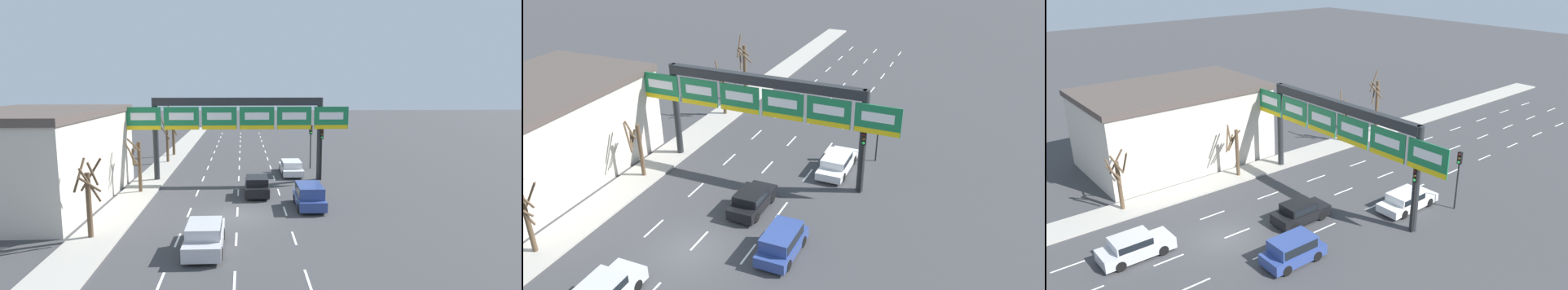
{
  "view_description": "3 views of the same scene",
  "coord_description": "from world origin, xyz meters",
  "views": [
    {
      "loc": [
        0.42,
        -26.04,
        8.72
      ],
      "look_at": [
        1.9,
        7.38,
        3.69
      ],
      "focal_mm": 28.0,
      "sensor_mm": 36.0,
      "label": 1
    },
    {
      "loc": [
        14.33,
        -20.07,
        18.79
      ],
      "look_at": [
        1.34,
        11.11,
        2.11
      ],
      "focal_mm": 35.0,
      "sensor_mm": 36.0,
      "label": 2
    },
    {
      "loc": [
        26.03,
        -14.79,
        17.77
      ],
      "look_at": [
        -0.67,
        7.78,
        4.55
      ],
      "focal_mm": 35.0,
      "sensor_mm": 36.0,
      "label": 3
    }
  ],
  "objects": [
    {
      "name": "ground_plane",
      "position": [
        0.0,
        0.0,
        0.0
      ],
      "size": [
        220.0,
        220.0,
        0.0
      ],
      "primitive_type": "plane",
      "color": "#3D3D3F"
    },
    {
      "name": "traffic_light_near_gantry",
      "position": [
        7.41,
        15.25,
        3.23
      ],
      "size": [
        0.3,
        0.35,
        4.51
      ],
      "color": "black",
      "rests_on": "ground_plane"
    },
    {
      "name": "sidewalk_left",
      "position": [
        -8.0,
        0.0,
        0.07
      ],
      "size": [
        2.8,
        110.0,
        0.15
      ],
      "color": "#A8A399",
      "rests_on": "ground_plane"
    },
    {
      "name": "building_near",
      "position": [
        -14.78,
        3.96,
        3.45
      ],
      "size": [
        10.15,
        15.41,
        6.89
      ],
      "color": "beige",
      "rests_on": "ground_plane"
    },
    {
      "name": "traffic_light_mid_block",
      "position": [
        7.53,
        10.1,
        3.35
      ],
      "size": [
        0.3,
        0.35,
        4.69
      ],
      "color": "black",
      "rests_on": "ground_plane"
    },
    {
      "name": "car_white",
      "position": [
        5.07,
        12.56,
        0.74
      ],
      "size": [
        1.98,
        4.86,
        1.38
      ],
      "color": "silver",
      "rests_on": "ground_plane"
    },
    {
      "name": "tree_bare_closest",
      "position": [
        -8.21,
        -3.65,
        2.52
      ],
      "size": [
        1.52,
        1.52,
        4.47
      ],
      "color": "brown",
      "rests_on": "sidewalk_left"
    },
    {
      "name": "suv_blue",
      "position": [
        5.1,
        1.76,
        0.93
      ],
      "size": [
        1.91,
        3.93,
        1.68
      ],
      "color": "navy",
      "rests_on": "ground_plane"
    },
    {
      "name": "car_black",
      "position": [
        1.49,
        5.29,
        0.79
      ],
      "size": [
        1.86,
        4.13,
        1.5
      ],
      "color": "black",
      "rests_on": "ground_plane"
    },
    {
      "name": "car_silver",
      "position": [
        -1.64,
        -5.43,
        0.82
      ],
      "size": [
        1.96,
        4.53,
        1.54
      ],
      "color": "#B7B7BC",
      "rests_on": "ground_plane"
    },
    {
      "name": "lane_dashes",
      "position": [
        -0.0,
        13.5,
        0.01
      ],
      "size": [
        6.72,
        67.0,
        0.01
      ],
      "color": "white",
      "rests_on": "ground_plane"
    },
    {
      "name": "tree_bare_third",
      "position": [
        -7.98,
        6.1,
        2.52
      ],
      "size": [
        1.54,
        1.78,
        4.37
      ],
      "color": "brown",
      "rests_on": "sidewalk_left"
    },
    {
      "name": "sign_gantry",
      "position": [
        0.0,
        10.32,
        5.84
      ],
      "size": [
        19.79,
        0.7,
        7.52
      ],
      "color": "#232628",
      "rests_on": "ground_plane"
    },
    {
      "name": "tree_bare_second",
      "position": [
        -8.08,
        23.43,
        3.28
      ],
      "size": [
        1.62,
        1.52,
        6.34
      ],
      "color": "brown",
      "rests_on": "sidewalk_left"
    },
    {
      "name": "tree_bare_furthest",
      "position": [
        -7.93,
        18.87,
        2.49
      ],
      "size": [
        1.79,
        1.66,
        5.13
      ],
      "color": "brown",
      "rests_on": "sidewalk_left"
    }
  ]
}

